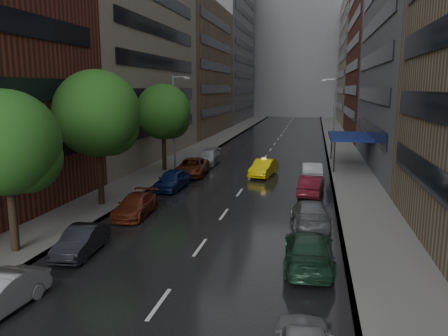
{
  "coord_description": "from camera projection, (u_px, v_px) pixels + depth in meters",
  "views": [
    {
      "loc": [
        5.42,
        -10.28,
        7.95
      ],
      "look_at": [
        0.0,
        16.04,
        3.0
      ],
      "focal_mm": 35.0,
      "sensor_mm": 36.0,
      "label": 1
    }
  ],
  "objects": [
    {
      "name": "taxi",
      "position": [
        264.0,
        168.0,
        39.74
      ],
      "size": [
        2.36,
        4.85,
        1.53
      ],
      "primitive_type": "imported",
      "rotation": [
        0.0,
        0.0,
        -0.17
      ],
      "color": "yellow",
      "rests_on": "ground"
    },
    {
      "name": "street_lamp_left",
      "position": [
        175.0,
        120.0,
        41.96
      ],
      "size": [
        1.74,
        0.22,
        9.0
      ],
      "color": "gray",
      "rests_on": "sidewalk_left"
    },
    {
      "name": "parked_cars_right",
      "position": [
        310.0,
        213.0,
        25.44
      ],
      "size": [
        2.63,
        31.46,
        1.57
      ],
      "color": "gray",
      "rests_on": "ground"
    },
    {
      "name": "tree_mid",
      "position": [
        97.0,
        114.0,
        28.72
      ],
      "size": [
        5.74,
        5.74,
        9.15
      ],
      "color": "#382619",
      "rests_on": "ground"
    },
    {
      "name": "sidewalk_left",
      "position": [
        210.0,
        144.0,
        62.35
      ],
      "size": [
        4.0,
        140.0,
        0.15
      ],
      "primitive_type": "cube",
      "color": "gray",
      "rests_on": "ground"
    },
    {
      "name": "sidewalk_right",
      "position": [
        340.0,
        147.0,
        58.78
      ],
      "size": [
        4.0,
        140.0,
        0.15
      ],
      "primitive_type": "cube",
      "color": "gray",
      "rests_on": "ground"
    },
    {
      "name": "parked_cars_left",
      "position": [
        171.0,
        181.0,
        34.21
      ],
      "size": [
        3.11,
        36.24,
        1.57
      ],
      "color": "gray",
      "rests_on": "ground"
    },
    {
      "name": "awning",
      "position": [
        350.0,
        136.0,
        43.78
      ],
      "size": [
        4.0,
        8.0,
        3.12
      ],
      "color": "navy",
      "rests_on": "sidewalk_right"
    },
    {
      "name": "building_far",
      "position": [
        297.0,
        59.0,
        123.17
      ],
      "size": [
        40.0,
        14.0,
        32.0
      ],
      "primitive_type": "cube",
      "color": "slate",
      "rests_on": "ground"
    },
    {
      "name": "buildings_left",
      "position": [
        186.0,
        36.0,
        69.12
      ],
      "size": [
        8.0,
        108.0,
        38.0
      ],
      "color": "maroon",
      "rests_on": "ground"
    },
    {
      "name": "tree_far",
      "position": [
        163.0,
        112.0,
        41.23
      ],
      "size": [
        5.24,
        5.24,
        8.35
      ],
      "color": "#382619",
      "rests_on": "ground"
    },
    {
      "name": "tree_near",
      "position": [
        6.0,
        143.0,
        20.32
      ],
      "size": [
        4.97,
        4.97,
        7.92
      ],
      "color": "#382619",
      "rests_on": "ground"
    },
    {
      "name": "road",
      "position": [
        273.0,
        146.0,
        60.57
      ],
      "size": [
        14.0,
        140.0,
        0.01
      ],
      "primitive_type": "cube",
      "color": "black",
      "rests_on": "ground"
    },
    {
      "name": "buildings_right",
      "position": [
        387.0,
        37.0,
        61.33
      ],
      "size": [
        8.05,
        109.1,
        36.0
      ],
      "color": "#937A5B",
      "rests_on": "ground"
    },
    {
      "name": "street_lamp_right",
      "position": [
        333.0,
        113.0,
        53.34
      ],
      "size": [
        1.74,
        0.22,
        9.0
      ],
      "color": "gray",
      "rests_on": "sidewalk_right"
    }
  ]
}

